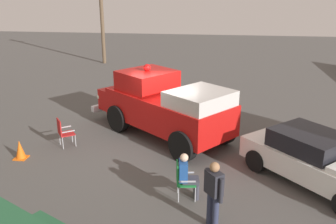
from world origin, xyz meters
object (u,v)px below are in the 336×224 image
Objects in this scene: vintage_fire_truck at (164,105)px; utility_pole at (102,12)px; lawn_chair_spare at (63,131)px; classic_hot_rod at (318,160)px; spectator_seated at (187,174)px; spectator_standing at (214,190)px; traffic_cone at (20,150)px; lawn_chair_near_truck at (182,178)px.

vintage_fire_truck is 14.28m from utility_pole.
vintage_fire_truck is 5.85× the size of lawn_chair_spare.
classic_hot_rod is 3.47× the size of spectator_seated.
vintage_fire_truck is at bearing 113.50° from lawn_chair_spare.
vintage_fire_truck is 3.56× the size of spectator_standing.
vintage_fire_truck reaches higher than lawn_chair_spare.
spectator_standing is (5.33, 1.90, -0.23)m from vintage_fire_truck.
lawn_chair_spare is 6.52m from spectator_standing.
classic_hot_rod reaches higher than traffic_cone.
classic_hot_rod is 3.93m from lawn_chair_near_truck.
lawn_chair_near_truck is at bearing 23.03° from utility_pole.
classic_hot_rod is 9.19m from traffic_cone.
lawn_chair_near_truck is at bearing 14.34° from vintage_fire_truck.
spectator_standing is (1.16, 0.70, 0.27)m from spectator_seated.
vintage_fire_truck reaches higher than spectator_seated.
utility_pole is at bearing -168.89° from lawn_chair_spare.
utility_pole reaches higher than traffic_cone.
traffic_cone is (-1.65, -5.44, -0.28)m from lawn_chair_near_truck.
vintage_fire_truck is 4.37m from lawn_chair_near_truck.
lawn_chair_spare is at bearing 11.11° from utility_pole.
classic_hot_rod is 3.80m from spectator_seated.
spectator_standing is (3.88, 5.23, 0.37)m from lawn_chair_spare.
lawn_chair_spare is (-2.74, -4.40, 0.00)m from lawn_chair_near_truck.
vintage_fire_truck is 5.65m from classic_hot_rod.
utility_pole is (-15.64, -10.90, 2.80)m from classic_hot_rod.
classic_hot_rod is 8.26m from lawn_chair_spare.
traffic_cone is at bearing -106.31° from spectator_seated.
spectator_standing is 2.64× the size of traffic_cone.
lawn_chair_near_truck is 0.61× the size of spectator_standing.
spectator_standing is (2.38, -2.90, 0.22)m from classic_hot_rod.
traffic_cone is at bearing -106.87° from lawn_chair_near_truck.
lawn_chair_near_truck is at bearing -71.58° from classic_hot_rod.
spectator_standing is at bearing 23.95° from utility_pole.
lawn_chair_near_truck is 1.45m from spectator_standing.
vintage_fire_truck is at bearing -121.59° from classic_hot_rod.
traffic_cone is (2.54, -4.37, -0.89)m from vintage_fire_truck.
lawn_chair_near_truck is 5.18m from lawn_chair_spare.
vintage_fire_truck is at bearing 120.14° from traffic_cone.
traffic_cone is at bearing -92.56° from classic_hot_rod.
utility_pole is (-18.02, -8.00, 2.58)m from spectator_standing.
traffic_cone is at bearing 6.49° from utility_pole.
lawn_chair_near_truck is at bearing 73.13° from traffic_cone.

